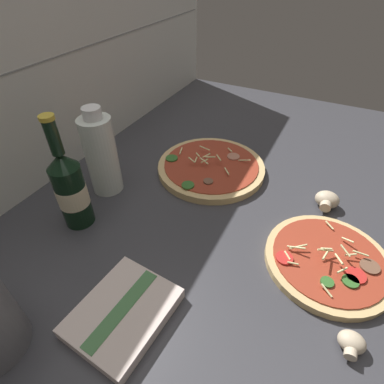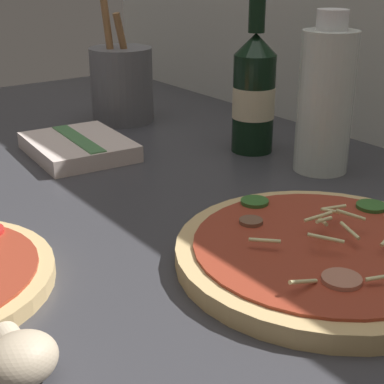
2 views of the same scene
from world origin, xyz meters
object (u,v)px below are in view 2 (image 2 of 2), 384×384
Objects in this scene: oil_bottle at (325,100)px; dish_towel at (78,147)px; beer_bottle at (254,91)px; mushroom_right at (19,358)px; pizza_far at (323,254)px; utensil_crock at (122,84)px.

dish_towel is at bearing -136.90° from oil_bottle.
beer_bottle is at bearing 58.23° from dish_towel.
pizza_far is at bearing 88.03° from mushroom_right.
utensil_crock is 1.26× the size of dish_towel.
pizza_far is at bearing -30.47° from beer_bottle.
utensil_crock is at bearing 144.09° from mushroom_right.
mushroom_right is 0.32× the size of dish_towel.
pizza_far is 1.30× the size of utensil_crock.
dish_towel is (12.81, -15.01, -5.41)cm from utensil_crock.
beer_bottle is 12.19cm from oil_bottle.
beer_bottle reaches higher than mushroom_right.
utensil_crock is at bearing 169.26° from pizza_far.
mushroom_right is (17.51, -49.66, -7.96)cm from oil_bottle.
oil_bottle reaches higher than pizza_far.
oil_bottle is at bearing 13.24° from utensil_crock.
utensil_crock is at bearing -166.76° from oil_bottle.
oil_bottle reaches higher than mushroom_right.
pizza_far is 1.13× the size of beer_bottle.
oil_bottle is 0.98× the size of utensil_crock.
mushroom_right is 0.26× the size of utensil_crock.
oil_bottle is (-18.53, 19.89, 8.76)cm from pizza_far.
beer_bottle is at bearing -170.91° from oil_bottle.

